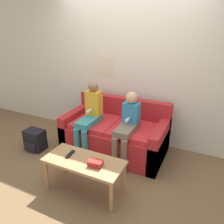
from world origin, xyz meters
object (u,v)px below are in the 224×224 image
at_px(person_left, 90,115).
at_px(person_right, 127,125).
at_px(backpack, 35,140).
at_px(coffee_table, 84,164).
at_px(couch, 115,134).
at_px(tv_remote, 70,154).

xyz_separation_m(person_left, person_right, (0.64, -0.01, -0.03)).
bearing_deg(backpack, coffee_table, -19.92).
xyz_separation_m(couch, coffee_table, (0.05, -1.03, 0.10)).
bearing_deg(tv_remote, coffee_table, -9.85).
xyz_separation_m(person_left, backpack, (-0.86, -0.37, -0.47)).
bearing_deg(person_left, backpack, -156.58).
relative_size(person_left, tv_remote, 6.71).
distance_m(person_left, person_right, 0.64).
bearing_deg(coffee_table, tv_remote, 174.11).
bearing_deg(tv_remote, couch, 76.85).
height_order(couch, backpack, couch).
relative_size(couch, person_right, 1.51).
xyz_separation_m(tv_remote, backpack, (-1.06, 0.44, -0.28)).
xyz_separation_m(person_left, tv_remote, (0.19, -0.81, -0.19)).
bearing_deg(coffee_table, person_right, 74.37).
relative_size(coffee_table, person_right, 0.93).
bearing_deg(couch, backpack, -154.87).
bearing_deg(person_right, person_left, 179.12).
relative_size(person_left, person_right, 1.08).
xyz_separation_m(couch, backpack, (-1.22, -0.57, -0.12)).
bearing_deg(couch, person_right, -36.09).
height_order(couch, tv_remote, couch).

